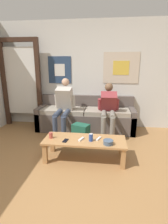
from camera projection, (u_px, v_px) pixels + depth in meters
ground_plane at (63, 185)px, 2.33m from camera, size 18.00×18.00×0.00m
wall_back at (85, 75)px, 4.32m from camera, size 10.00×0.07×2.55m
door_frame at (21, 79)px, 4.33m from camera, size 1.00×0.10×2.15m
couch at (86, 118)px, 4.23m from camera, size 2.30×0.71×0.79m
coffee_table at (85, 143)px, 2.88m from camera, size 1.34×0.51×0.36m
person_seated_adult at (64, 105)px, 3.83m from camera, size 0.47×0.93×1.24m
person_seated_teen at (108, 108)px, 3.77m from camera, size 0.47×0.96×1.14m
backpack at (81, 134)px, 3.53m from camera, size 0.38×0.32×0.39m
ceramic_bowl at (108, 142)px, 2.68m from camera, size 0.16×0.16×0.07m
pillar_candle at (51, 135)px, 2.90m from camera, size 0.06×0.06×0.11m
drink_can_blue at (91, 137)px, 2.79m from camera, size 0.07×0.07×0.12m
game_controller_near_left at (99, 139)px, 2.86m from camera, size 0.09×0.15×0.03m
game_controller_near_right at (81, 139)px, 2.84m from camera, size 0.08×0.15×0.03m
cell_phone at (65, 141)px, 2.81m from camera, size 0.08×0.14×0.01m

